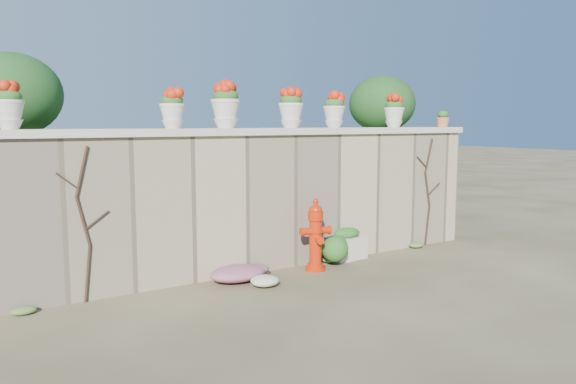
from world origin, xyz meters
TOP-DOWN VIEW (x-y plane):
  - ground at (0.00, 0.00)m, footprint 80.00×80.00m
  - stone_wall at (0.00, 1.80)m, footprint 8.00×0.40m
  - wall_cap at (0.00, 1.80)m, footprint 8.10×0.52m
  - raised_fill at (0.00, 5.00)m, footprint 9.00×6.00m
  - back_shrub_left at (-3.20, 3.00)m, footprint 1.30×1.30m
  - back_shrub_right at (3.40, 3.00)m, footprint 1.30×1.30m
  - vine_left at (-2.67, 1.58)m, footprint 0.60×0.04m
  - vine_right at (3.23, 1.58)m, footprint 0.60×0.04m
  - fire_hydrant at (0.53, 1.26)m, footprint 0.47×0.33m
  - planter_box at (1.36, 1.55)m, footprint 0.65×0.43m
  - green_shrub at (1.02, 1.33)m, footprint 0.65×0.58m
  - magenta_clump at (-0.57, 1.36)m, footprint 1.02×0.68m
  - white_flowers at (-0.45, 0.95)m, footprint 0.53×0.43m
  - urn_pot_0 at (-3.39, 1.80)m, footprint 0.34×0.34m
  - urn_pot_1 at (-1.43, 1.80)m, footprint 0.34×0.34m
  - urn_pot_2 at (-0.64, 1.80)m, footprint 0.41×0.41m
  - urn_pot_3 at (0.45, 1.80)m, footprint 0.38×0.38m
  - urn_pot_4 at (1.28, 1.80)m, footprint 0.35×0.35m
  - urn_pot_5 at (2.58, 1.80)m, footprint 0.35×0.35m
  - terracotta_pot at (3.80, 1.80)m, footprint 0.24×0.24m

SIDE VIEW (x-z plane):
  - ground at x=0.00m, z-range 0.00..0.00m
  - white_flowers at x=-0.45m, z-range 0.00..0.19m
  - magenta_clump at x=-0.57m, z-range 0.00..0.27m
  - planter_box at x=1.36m, z-range -0.02..0.49m
  - green_shrub at x=1.02m, z-range 0.00..0.61m
  - fire_hydrant at x=0.53m, z-range 0.00..1.07m
  - vine_left at x=-2.67m, z-range 0.04..1.94m
  - vine_right at x=3.23m, z-range 0.04..1.94m
  - stone_wall at x=0.00m, z-range 0.00..2.00m
  - raised_fill at x=0.00m, z-range 0.00..2.00m
  - wall_cap at x=0.00m, z-range 2.00..2.10m
  - terracotta_pot at x=3.80m, z-range 2.09..2.38m
  - urn_pot_1 at x=-1.43m, z-range 2.10..2.63m
  - urn_pot_0 at x=-3.39m, z-range 2.10..2.63m
  - urn_pot_5 at x=2.58m, z-range 2.10..2.64m
  - urn_pot_4 at x=1.28m, z-range 2.10..2.65m
  - urn_pot_3 at x=0.45m, z-range 2.10..2.70m
  - urn_pot_2 at x=-0.64m, z-range 2.10..2.75m
  - back_shrub_left at x=-3.20m, z-range 2.00..3.10m
  - back_shrub_right at x=3.40m, z-range 2.00..3.10m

